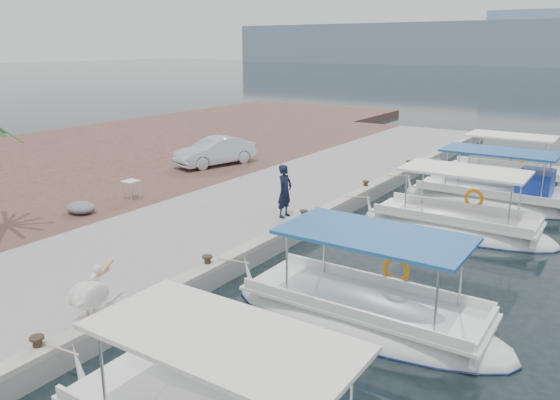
# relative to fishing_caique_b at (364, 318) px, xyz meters

# --- Properties ---
(ground) EXTENTS (400.00, 400.00, 0.00)m
(ground) POSITION_rel_fishing_caique_b_xyz_m (-4.05, 3.15, -0.12)
(ground) COLOR black
(ground) RESTS_ON ground
(concrete_quay) EXTENTS (6.00, 40.00, 0.50)m
(concrete_quay) POSITION_rel_fishing_caique_b_xyz_m (-7.05, 8.15, 0.13)
(concrete_quay) COLOR gray
(concrete_quay) RESTS_ON ground
(quay_curb) EXTENTS (0.44, 40.00, 0.12)m
(quay_curb) POSITION_rel_fishing_caique_b_xyz_m (-4.27, 8.15, 0.44)
(quay_curb) COLOR #ABA497
(quay_curb) RESTS_ON concrete_quay
(cobblestone_strip) EXTENTS (4.00, 40.00, 0.50)m
(cobblestone_strip) POSITION_rel_fishing_caique_b_xyz_m (-12.05, 8.15, 0.13)
(cobblestone_strip) COLOR #4D2E29
(cobblestone_strip) RESTS_ON ground
(land_backing) EXTENTS (16.00, 60.00, 0.48)m
(land_backing) POSITION_rel_fishing_caique_b_xyz_m (-22.05, 8.15, 0.12)
(land_backing) COLOR #4D2E29
(land_backing) RESTS_ON ground
(fishing_caique_b) EXTENTS (6.92, 2.40, 2.83)m
(fishing_caique_b) POSITION_rel_fishing_caique_b_xyz_m (0.00, 0.00, 0.00)
(fishing_caique_b) COLOR silver
(fishing_caique_b) RESTS_ON ground
(fishing_caique_c) EXTENTS (6.71, 2.32, 2.83)m
(fishing_caique_c) POSITION_rel_fishing_caique_b_xyz_m (-0.10, 7.62, 0.00)
(fishing_caique_c) COLOR silver
(fishing_caique_c) RESTS_ON ground
(fishing_caique_d) EXTENTS (7.14, 2.37, 2.83)m
(fishing_caique_d) POSITION_rel_fishing_caique_b_xyz_m (0.22, 11.82, 0.07)
(fishing_caique_d) COLOR silver
(fishing_caique_d) RESTS_ON ground
(fishing_caique_e) EXTENTS (6.36, 2.30, 2.83)m
(fishing_caique_e) POSITION_rel_fishing_caique_b_xyz_m (-0.28, 16.20, 0.00)
(fishing_caique_e) COLOR silver
(fishing_caique_e) RESTS_ON ground
(mooring_bollards) EXTENTS (0.28, 20.28, 0.33)m
(mooring_bollards) POSITION_rel_fishing_caique_b_xyz_m (-4.40, 4.65, 0.57)
(mooring_bollards) COLOR black
(mooring_bollards) RESTS_ON concrete_quay
(pelican) EXTENTS (0.73, 1.41, 1.09)m
(pelican) POSITION_rel_fishing_caique_b_xyz_m (-4.66, -3.88, 0.94)
(pelican) COLOR tan
(pelican) RESTS_ON concrete_quay
(fisherman) EXTENTS (0.45, 0.67, 1.84)m
(fisherman) POSITION_rel_fishing_caique_b_xyz_m (-5.10, 4.55, 1.29)
(fisherman) COLOR black
(fisherman) RESTS_ON concrete_quay
(parked_car) EXTENTS (2.54, 4.39, 1.37)m
(parked_car) POSITION_rel_fishing_caique_b_xyz_m (-12.61, 9.87, 1.06)
(parked_car) COLOR silver
(parked_car) RESTS_ON cobblestone_strip
(tarp_bundle) EXTENTS (1.10, 0.90, 0.40)m
(tarp_bundle) POSITION_rel_fishing_caique_b_xyz_m (-11.37, 0.97, 0.58)
(tarp_bundle) COLOR slate
(tarp_bundle) RESTS_ON cobblestone_strip
(folding_table) EXTENTS (0.55, 0.55, 0.73)m
(folding_table) POSITION_rel_fishing_caique_b_xyz_m (-11.27, 3.23, 0.90)
(folding_table) COLOR silver
(folding_table) RESTS_ON cobblestone_strip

